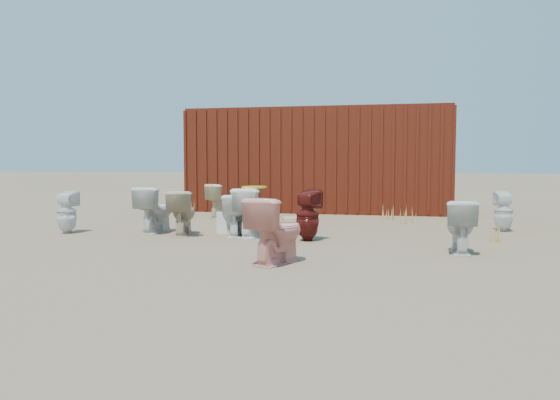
% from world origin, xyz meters
% --- Properties ---
extents(ground, '(100.00, 100.00, 0.00)m').
position_xyz_m(ground, '(0.00, 0.00, 0.00)').
color(ground, brown).
rests_on(ground, ground).
extents(shipping_container, '(6.00, 2.40, 2.40)m').
position_xyz_m(shipping_container, '(0.00, 5.20, 1.20)').
color(shipping_container, '#4B140C').
rests_on(shipping_container, ground).
extents(toilet_front_a, '(0.52, 0.79, 0.76)m').
position_xyz_m(toilet_front_a, '(-2.03, 0.30, 0.38)').
color(toilet_front_a, silver).
rests_on(toilet_front_a, ground).
extents(toilet_front_pink, '(0.68, 0.86, 0.77)m').
position_xyz_m(toilet_front_pink, '(0.51, -1.95, 0.38)').
color(toilet_front_pink, '#F89E8F').
rests_on(toilet_front_pink, ground).
extents(toilet_front_c, '(0.57, 0.73, 0.66)m').
position_xyz_m(toilet_front_c, '(-0.67, 0.19, 0.33)').
color(toilet_front_c, white).
rests_on(toilet_front_c, ground).
extents(toilet_front_maroon, '(0.45, 0.45, 0.76)m').
position_xyz_m(toilet_front_maroon, '(0.57, -0.09, 0.38)').
color(toilet_front_maroon, '#56120E').
rests_on(toilet_front_maroon, ground).
extents(toilet_front_e, '(0.39, 0.67, 0.68)m').
position_xyz_m(toilet_front_e, '(2.65, -0.72, 0.34)').
color(toilet_front_e, silver).
rests_on(toilet_front_e, ground).
extents(toilet_back_a, '(0.32, 0.32, 0.70)m').
position_xyz_m(toilet_back_a, '(-3.42, -0.07, 0.35)').
color(toilet_back_a, white).
rests_on(toilet_back_a, ground).
extents(toilet_back_beige_left, '(0.53, 0.77, 0.71)m').
position_xyz_m(toilet_back_beige_left, '(-1.48, 0.11, 0.36)').
color(toilet_back_beige_left, '#C5AE90').
rests_on(toilet_back_beige_left, ground).
extents(toilet_back_beige_right, '(0.72, 0.80, 0.71)m').
position_xyz_m(toilet_back_beige_right, '(-1.65, 2.72, 0.36)').
color(toilet_back_beige_right, beige).
rests_on(toilet_back_beige_right, ground).
extents(toilet_back_yellowlid, '(0.60, 0.83, 0.76)m').
position_xyz_m(toilet_back_yellowlid, '(-0.32, 0.19, 0.38)').
color(toilet_back_yellowlid, white).
rests_on(toilet_back_yellowlid, ground).
extents(toilet_back_e, '(0.33, 0.33, 0.68)m').
position_xyz_m(toilet_back_e, '(3.60, 1.70, 0.34)').
color(toilet_back_e, white).
rests_on(toilet_back_e, ground).
extents(yellow_lid, '(0.39, 0.48, 0.02)m').
position_xyz_m(yellow_lid, '(-0.32, 0.19, 0.77)').
color(yellow_lid, gold).
rests_on(yellow_lid, toilet_back_yellowlid).
extents(loose_tank, '(0.53, 0.30, 0.35)m').
position_xyz_m(loose_tank, '(-0.77, 0.50, 0.17)').
color(loose_tank, white).
rests_on(loose_tank, ground).
extents(loose_lid_near, '(0.38, 0.49, 0.02)m').
position_xyz_m(loose_lid_near, '(-0.31, 2.95, 0.01)').
color(loose_lid_near, beige).
rests_on(loose_lid_near, ground).
extents(loose_lid_far, '(0.56, 0.59, 0.02)m').
position_xyz_m(loose_lid_far, '(-0.58, 2.75, 0.01)').
color(loose_lid_far, beige).
rests_on(loose_lid_far, ground).
extents(weed_clump_a, '(0.36, 0.36, 0.33)m').
position_xyz_m(weed_clump_a, '(-2.49, 2.87, 0.16)').
color(weed_clump_a, '#AF8E46').
rests_on(weed_clump_a, ground).
extents(weed_clump_b, '(0.32, 0.32, 0.32)m').
position_xyz_m(weed_clump_b, '(0.17, 2.29, 0.16)').
color(weed_clump_b, '#AF8E46').
rests_on(weed_clump_b, ground).
extents(weed_clump_c, '(0.36, 0.36, 0.32)m').
position_xyz_m(weed_clump_c, '(2.02, 2.47, 0.16)').
color(weed_clump_c, '#AF8E46').
rests_on(weed_clump_c, ground).
extents(weed_clump_d, '(0.30, 0.30, 0.25)m').
position_xyz_m(weed_clump_d, '(-0.75, 3.19, 0.13)').
color(weed_clump_d, '#AF8E46').
rests_on(weed_clump_d, ground).
extents(weed_clump_e, '(0.34, 0.34, 0.27)m').
position_xyz_m(weed_clump_e, '(1.65, 3.23, 0.14)').
color(weed_clump_e, '#AF8E46').
rests_on(weed_clump_e, ground).
extents(weed_clump_f, '(0.28, 0.28, 0.26)m').
position_xyz_m(weed_clump_f, '(3.30, 0.30, 0.13)').
color(weed_clump_f, '#AF8E46').
rests_on(weed_clump_f, ground).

